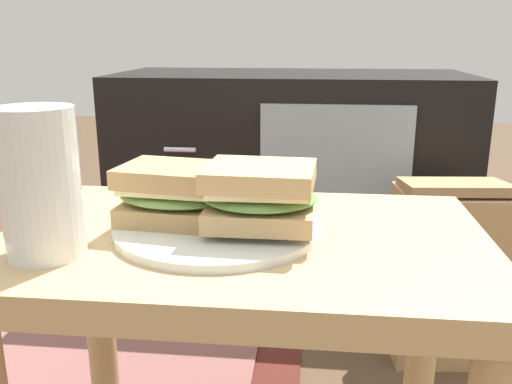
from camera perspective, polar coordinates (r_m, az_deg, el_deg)
The scene contains 8 objects.
side_table at distance 0.67m, azimuth -1.31°, elevation -11.60°, with size 0.56×0.36×0.46m.
tv_cabinet at distance 1.59m, azimuth 3.57°, elevation 1.76°, with size 0.96×0.46×0.58m.
area_rug at distance 1.34m, azimuth -20.15°, elevation -15.46°, with size 1.08×0.63×0.01m.
plate at distance 0.63m, azimuth -4.06°, elevation -3.84°, with size 0.24×0.24×0.01m, color silver.
sandwich_front at distance 0.64m, azimuth -8.41°, elevation -0.16°, with size 0.14×0.11×0.07m.
sandwich_back at distance 0.60m, azimuth 0.41°, elevation -0.32°, with size 0.13×0.11×0.07m.
beer_glass at distance 0.59m, azimuth -21.52°, elevation 0.69°, with size 0.08×0.08×0.15m.
paper_bag at distance 1.25m, azimuth 19.18°, elevation -7.80°, with size 0.23×0.18×0.40m.
Camera 1 is at (0.08, -0.59, 0.68)m, focal length 38.44 mm.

